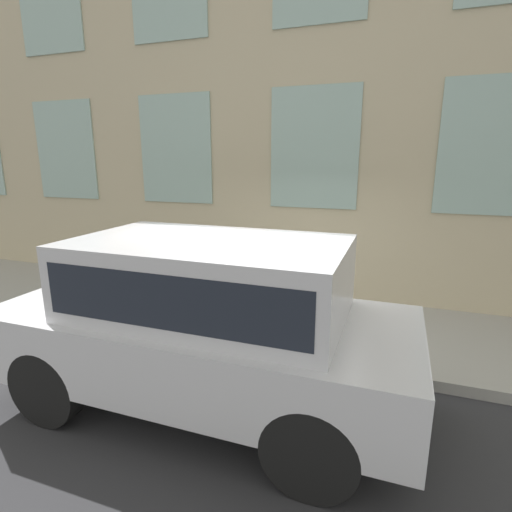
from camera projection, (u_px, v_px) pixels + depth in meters
name	position (u px, v px, depth m)	size (l,w,h in m)	color
ground_plane	(269.00, 363.00, 5.52)	(80.00, 80.00, 0.00)	#2D2D30
sidewalk	(292.00, 322.00, 6.69)	(2.60, 60.00, 0.15)	#9E9B93
building_facade	(318.00, 79.00, 7.05)	(0.33, 40.00, 8.23)	#C6B793
fire_hydrant	(276.00, 312.00, 6.01)	(0.29, 0.41, 0.71)	gray
person	(238.00, 276.00, 6.56)	(0.29, 0.19, 1.20)	#998466
parked_truck_silver_near	(205.00, 315.00, 4.31)	(1.89, 4.53, 1.94)	black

